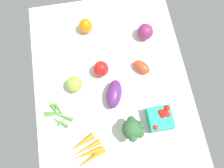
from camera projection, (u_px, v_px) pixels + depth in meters
The scene contains 11 objects.
tablecloth at pixel (112, 86), 114.20cm from camera, with size 104.00×76.00×2.00cm, color silver.
broccoli_head at pixel (133, 129), 98.80cm from camera, with size 11.10×9.80×12.56cm.
roma_tomato at pixel (142, 67), 113.38cm from camera, with size 9.12×5.36×5.36cm, color #D24724.
bell_pepper_red at pixel (101, 69), 111.36cm from camera, with size 7.51×7.51×8.55cm, color red.
bell_pepper_orange at pixel (86, 26), 118.99cm from camera, with size 6.99×6.99×8.15cm, color orange.
red_onion_center at pixel (145, 32), 117.90cm from camera, with size 8.19×8.19×8.19cm, color #86285C.
eggplant at pixel (114, 94), 108.10cm from camera, with size 13.99×7.25×7.25cm, color #5D2872.
carrot_bunch at pixel (87, 151), 102.38cm from camera, with size 15.14×16.30×2.97cm.
okra_pile at pixel (58, 115), 107.77cm from camera, with size 13.04×13.22×1.93cm.
berry_basket at pixel (160, 118), 104.46cm from camera, with size 10.78×10.78×7.66cm.
heirloom_tomato_green at pixel (74, 84), 109.29cm from camera, with size 7.89×7.89×7.89cm, color #93C043.
Camera 1 is at (-33.93, 5.81, 109.89)cm, focal length 36.79 mm.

